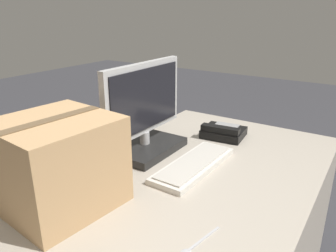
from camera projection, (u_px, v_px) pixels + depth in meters
name	position (u px, v px, depth m)	size (l,w,h in m)	color
monitor	(144.00, 118.00, 1.45)	(0.50, 0.25, 0.40)	black
keyboard	(194.00, 165.00, 1.33)	(0.45, 0.16, 0.03)	beige
desk_phone	(223.00, 132.00, 1.65)	(0.19, 0.22, 0.07)	black
spoon	(194.00, 247.00, 0.89)	(0.17, 0.05, 0.00)	#B2B2B7
cardboard_box	(58.00, 163.00, 1.04)	(0.37, 0.36, 0.30)	tan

